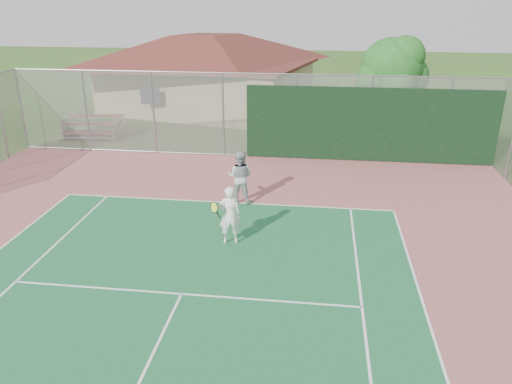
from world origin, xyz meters
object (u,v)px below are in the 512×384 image
tree (393,71)px  player_white_front (230,216)px  bleachers (92,126)px  clubhouse (207,65)px  player_grey_back (240,177)px

tree → player_white_front: (-5.57, -11.84, -2.28)m
bleachers → player_white_front: bearing=-56.1°
bleachers → clubhouse: bearing=51.6°
clubhouse → player_grey_back: size_ratio=7.60×
player_grey_back → player_white_front: bearing=100.8°
tree → player_white_front: bearing=-115.2°
clubhouse → tree: (9.89, -4.89, 0.52)m
player_white_front → player_grey_back: size_ratio=0.95×
clubhouse → tree: 11.04m
tree → player_grey_back: tree is taller
clubhouse → tree: bearing=-12.4°
player_grey_back → clubhouse: bearing=-66.0°
clubhouse → player_grey_back: (4.14, -13.78, -1.72)m
tree → player_white_front: size_ratio=2.84×
bleachers → player_grey_back: player_grey_back is taller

